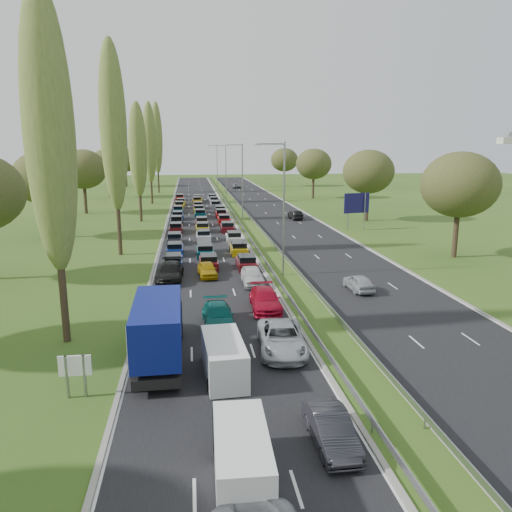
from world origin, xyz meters
TOP-DOWN VIEW (x-y plane):
  - ground at (4.50, 80.00)m, footprint 260.00×260.00m
  - near_carriageway at (-2.25, 82.50)m, footprint 10.50×215.00m
  - far_carriageway at (11.25, 82.50)m, footprint 10.50×215.00m
  - central_reservation at (4.50, 82.50)m, footprint 2.36×215.00m
  - lamp_columns at (4.50, 78.00)m, footprint 0.18×140.18m
  - poplar_row at (-11.50, 68.17)m, footprint 2.80×127.80m
  - woodland_left at (-22.00, 62.63)m, footprint 8.00×166.00m
  - woodland_right at (24.00, 66.67)m, footprint 8.00×153.00m
  - traffic_queue_fill at (-2.24, 77.60)m, footprint 9.10×68.06m
  - near_car_2 at (-5.87, 28.51)m, footprint 2.38×4.83m
  - near_car_3 at (-5.76, 42.28)m, footprint 2.50×5.50m
  - near_car_7 at (-2.23, 30.33)m, footprint 2.10×4.92m
  - near_car_8 at (-2.45, 43.21)m, footprint 1.88×4.02m
  - near_car_9 at (1.40, 16.36)m, footprint 1.51×4.11m
  - near_car_10 at (1.16, 25.74)m, footprint 3.06×5.84m
  - near_car_11 at (1.35, 33.35)m, footprint 2.22×5.13m
  - near_car_12 at (1.29, 40.13)m, footprint 1.80×4.44m
  - far_car_0 at (9.68, 37.12)m, footprint 1.79×4.01m
  - far_car_1 at (13.06, 77.82)m, footprint 1.75×4.38m
  - far_car_2 at (9.40, 140.64)m, footprint 2.22×4.72m
  - blue_lorry at (-5.72, 25.24)m, footprint 2.43×8.73m
  - white_van_front at (-2.33, 14.78)m, footprint 1.87×4.77m
  - white_van_rear at (-2.37, 23.18)m, footprint 1.92×4.89m
  - info_sign at (-9.40, 21.72)m, footprint 1.50×0.16m
  - direction_sign at (19.40, 66.59)m, footprint 3.92×1.01m

SIDE VIEW (x-z plane):
  - ground at x=4.50m, z-range 0.00..0.00m
  - near_carriageway at x=-2.25m, z-range -0.02..0.02m
  - far_carriageway at x=11.25m, z-range -0.02..0.02m
  - traffic_queue_fill at x=-2.24m, z-range 0.04..0.84m
  - central_reservation at x=4.50m, z-range 0.39..0.71m
  - far_car_2 at x=9.40m, z-range 0.02..1.33m
  - near_car_2 at x=-5.87m, z-range 0.02..1.34m
  - near_car_8 at x=-2.45m, z-range 0.02..1.35m
  - far_car_0 at x=9.68m, z-range 0.02..1.36m
  - near_car_9 at x=1.40m, z-range 0.02..1.37m
  - near_car_7 at x=-2.23m, z-range 0.02..1.44m
  - far_car_1 at x=13.06m, z-range 0.02..1.44m
  - near_car_11 at x=1.35m, z-range 0.02..1.49m
  - near_car_12 at x=1.29m, z-range 0.02..1.53m
  - near_car_3 at x=-5.76m, z-range 0.02..1.58m
  - near_car_10 at x=1.16m, z-range 0.02..1.59m
  - white_van_front at x=-2.33m, z-range 0.03..1.94m
  - white_van_rear at x=-2.37m, z-range 0.03..1.99m
  - info_sign at x=-9.40m, z-range 0.32..2.42m
  - blue_lorry at x=-5.72m, z-range 0.08..3.76m
  - direction_sign at x=19.40m, z-range 0.97..6.17m
  - lamp_columns at x=4.50m, z-range 0.00..12.00m
  - woodland_right at x=24.00m, z-range 2.13..13.23m
  - woodland_left at x=-22.00m, z-range 2.13..13.23m
  - poplar_row at x=-11.50m, z-range 1.17..23.61m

